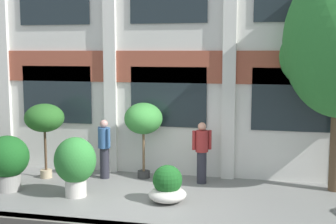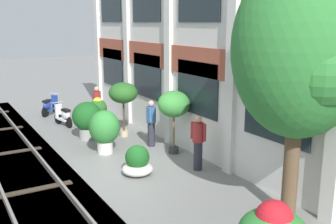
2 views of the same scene
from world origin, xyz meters
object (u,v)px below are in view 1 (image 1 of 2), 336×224
(potted_plant_wide_bowl, at_px, (167,186))
(resident_watching_tracks, at_px, (202,151))
(potted_plant_fluted_column, at_px, (75,163))
(potted_plant_tall_urn, at_px, (44,119))
(potted_plant_low_pan, at_px, (143,120))
(resident_near_plants, at_px, (104,147))
(potted_plant_glazed_jar, at_px, (7,160))

(potted_plant_wide_bowl, height_order, resident_watching_tracks, resident_watching_tracks)
(potted_plant_fluted_column, xyz_separation_m, potted_plant_tall_urn, (-1.52, 1.39, 0.82))
(potted_plant_fluted_column, relative_size, potted_plant_low_pan, 0.69)
(potted_plant_low_pan, bearing_deg, resident_near_plants, -165.16)
(potted_plant_low_pan, xyz_separation_m, resident_watching_tracks, (1.67, -0.18, -0.75))
(potted_plant_wide_bowl, xyz_separation_m, resident_near_plants, (-2.18, 1.63, 0.51))
(potted_plant_fluted_column, relative_size, resident_watching_tracks, 0.88)
(potted_plant_fluted_column, xyz_separation_m, potted_plant_low_pan, (1.17, 1.99, 0.80))
(potted_plant_wide_bowl, height_order, resident_near_plants, resident_near_plants)
(potted_plant_low_pan, relative_size, resident_watching_tracks, 1.28)
(potted_plant_fluted_column, xyz_separation_m, potted_plant_wide_bowl, (2.29, 0.08, -0.47))
(potted_plant_fluted_column, relative_size, potted_plant_wide_bowl, 1.64)
(potted_plant_wide_bowl, relative_size, potted_plant_low_pan, 0.42)
(potted_plant_glazed_jar, xyz_separation_m, potted_plant_tall_urn, (0.37, 1.32, 0.86))
(potted_plant_wide_bowl, xyz_separation_m, potted_plant_tall_urn, (-3.81, 1.31, 1.28))
(resident_watching_tracks, bearing_deg, potted_plant_wide_bowl, -39.43)
(potted_plant_tall_urn, bearing_deg, resident_near_plants, 11.22)
(potted_plant_tall_urn, bearing_deg, potted_plant_glazed_jar, -105.77)
(potted_plant_wide_bowl, relative_size, resident_watching_tracks, 0.54)
(potted_plant_fluted_column, bearing_deg, resident_watching_tracks, 32.57)
(potted_plant_glazed_jar, height_order, resident_near_plants, resident_near_plants)
(potted_plant_fluted_column, relative_size, potted_plant_tall_urn, 0.70)
(potted_plant_fluted_column, distance_m, potted_plant_wide_bowl, 2.34)
(resident_watching_tracks, xyz_separation_m, resident_near_plants, (-2.73, -0.10, -0.00))
(resident_near_plants, bearing_deg, resident_watching_tracks, 127.44)
(potted_plant_wide_bowl, height_order, potted_plant_tall_urn, potted_plant_tall_urn)
(potted_plant_low_pan, bearing_deg, resident_watching_tracks, -6.06)
(potted_plant_wide_bowl, xyz_separation_m, potted_plant_low_pan, (-1.13, 1.91, 1.27))
(potted_plant_glazed_jar, distance_m, potted_plant_low_pan, 3.71)
(potted_plant_wide_bowl, distance_m, potted_plant_low_pan, 2.56)
(potted_plant_wide_bowl, bearing_deg, resident_near_plants, 143.25)
(resident_watching_tracks, height_order, resident_near_plants, resident_watching_tracks)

